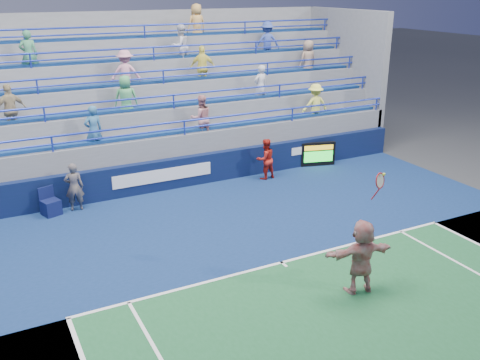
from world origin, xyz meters
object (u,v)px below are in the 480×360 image
tennis_player (361,257)px  line_judge (74,187)px  judge_chair (51,206)px  ball_girl (265,159)px  serve_speed_board (318,154)px

tennis_player → line_judge: bearing=122.0°
judge_chair → line_judge: bearing=1.4°
ball_girl → tennis_player: bearing=72.0°
judge_chair → tennis_player: size_ratio=0.31×
tennis_player → judge_chair: bearing=125.9°
tennis_player → line_judge: tennis_player is taller
serve_speed_board → line_judge: size_ratio=0.87×
judge_chair → tennis_player: 9.89m
line_judge → tennis_player: bearing=130.2°
tennis_player → line_judge: size_ratio=1.84×
line_judge → ball_girl: size_ratio=1.04×
judge_chair → line_judge: line_judge is taller
judge_chair → tennis_player: bearing=-54.1°
serve_speed_board → ball_girl: (-2.62, -0.36, 0.28)m
judge_chair → line_judge: 0.93m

